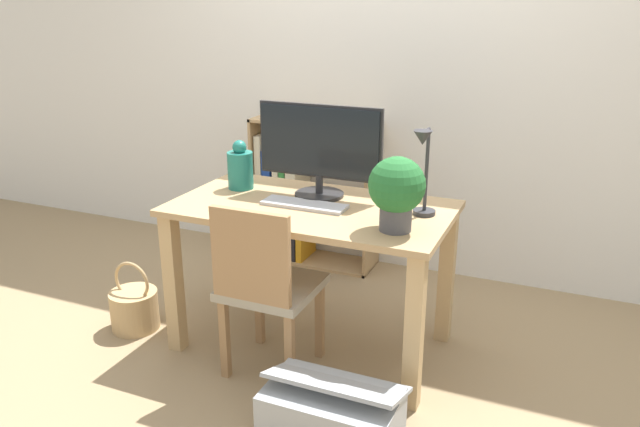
{
  "coord_description": "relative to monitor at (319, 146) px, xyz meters",
  "views": [
    {
      "loc": [
        1.12,
        -2.5,
        1.64
      ],
      "look_at": [
        0.0,
        0.1,
        0.65
      ],
      "focal_mm": 35.0,
      "sensor_mm": 36.0,
      "label": 1
    }
  ],
  "objects": [
    {
      "name": "basket",
      "position": [
        -0.89,
        -0.37,
        -0.86
      ],
      "size": [
        0.25,
        0.25,
        0.37
      ],
      "color": "tan",
      "rests_on": "ground_plane"
    },
    {
      "name": "monitor",
      "position": [
        0.0,
        0.0,
        0.0
      ],
      "size": [
        0.62,
        0.24,
        0.44
      ],
      "color": "#232326",
      "rests_on": "desk"
    },
    {
      "name": "wall_back",
      "position": [
        0.02,
        0.98,
        0.33
      ],
      "size": [
        8.0,
        0.05,
        2.6
      ],
      "color": "silver",
      "rests_on": "ground_plane"
    },
    {
      "name": "keyboard",
      "position": [
        -0.0,
        -0.17,
        -0.24
      ],
      "size": [
        0.4,
        0.13,
        0.02
      ],
      "color": "#B2B2B7",
      "rests_on": "desk"
    },
    {
      "name": "ground_plane",
      "position": [
        0.02,
        -0.15,
        -0.97
      ],
      "size": [
        10.0,
        10.0,
        0.0
      ],
      "primitive_type": "plane",
      "color": "#997F5B"
    },
    {
      "name": "potted_plant",
      "position": [
        0.47,
        -0.31,
        -0.07
      ],
      "size": [
        0.23,
        0.23,
        0.31
      ],
      "color": "#4C4C51",
      "rests_on": "desk"
    },
    {
      "name": "vase",
      "position": [
        -0.42,
        -0.04,
        -0.14
      ],
      "size": [
        0.13,
        0.13,
        0.25
      ],
      "color": "#1E7266",
      "rests_on": "desk"
    },
    {
      "name": "storage_box",
      "position": [
        0.38,
        -0.76,
        -0.86
      ],
      "size": [
        0.53,
        0.36,
        0.28
      ],
      "color": "#999EA3",
      "rests_on": "ground_plane"
    },
    {
      "name": "desk_lamp",
      "position": [
        0.53,
        -0.12,
        -0.0
      ],
      "size": [
        0.1,
        0.19,
        0.39
      ],
      "color": "#2D2D33",
      "rests_on": "desk"
    },
    {
      "name": "chair",
      "position": [
        -0.06,
        -0.46,
        -0.52
      ],
      "size": [
        0.4,
        0.4,
        0.83
      ],
      "rotation": [
        0.0,
        0.0,
        0.17
      ],
      "color": "#9E937F",
      "rests_on": "ground_plane"
    },
    {
      "name": "bookshelf",
      "position": [
        -0.52,
        0.81,
        -0.57
      ],
      "size": [
        0.79,
        0.28,
        0.93
      ],
      "color": "tan",
      "rests_on": "ground_plane"
    },
    {
      "name": "desk",
      "position": [
        0.02,
        -0.15,
        -0.38
      ],
      "size": [
        1.29,
        0.71,
        0.73
      ],
      "color": "tan",
      "rests_on": "ground_plane"
    }
  ]
}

